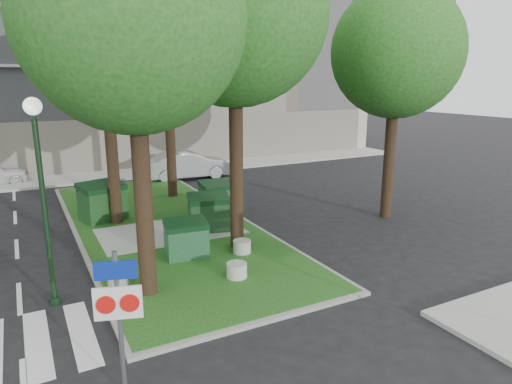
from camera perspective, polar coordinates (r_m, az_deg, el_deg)
ground at (r=10.87m, az=-1.60°, el=-16.55°), size 120.00×120.00×0.00m
median_island at (r=17.90m, az=-11.60°, el=-4.09°), size 6.00×16.00×0.12m
median_kerb at (r=17.90m, az=-11.59°, el=-4.12°), size 6.30×16.30×0.10m
building_sidewalk at (r=27.76m, az=-18.79°, el=1.87°), size 42.00×3.00×0.12m
zebra_crossing at (r=11.34m, az=-23.30°, el=-16.35°), size 5.00×3.00×0.01m
apartment_building at (r=34.74m, az=-22.01°, el=17.09°), size 41.00×12.00×16.00m
tree_median_mid at (r=17.82m, az=-18.34°, el=18.00°), size 4.80×4.80×9.99m
tree_median_far at (r=21.63m, az=-11.16°, el=21.16°), size 5.80×5.80×11.93m
tree_street_right at (r=18.92m, az=17.37°, el=17.80°), size 5.00×5.00×10.06m
dumpster_a at (r=18.84m, az=-18.64°, el=-1.13°), size 1.91×1.60×1.52m
dumpster_b at (r=14.36m, az=-8.70°, el=-5.81°), size 1.40×1.07×1.21m
dumpster_c at (r=16.74m, az=-5.92°, el=-2.58°), size 1.67×1.34×1.37m
dumpster_d at (r=18.79m, az=-4.67°, el=-0.69°), size 1.50×1.07×1.37m
bollard_left at (r=13.04m, az=-16.88°, el=-10.16°), size 0.57×0.57×0.41m
bollard_right at (r=14.65m, az=-1.76°, el=-6.82°), size 0.57×0.57×0.41m
bollard_mid at (r=12.93m, az=-2.42°, el=-9.73°), size 0.57×0.57×0.41m
litter_bin at (r=19.14m, az=-4.36°, el=-1.39°), size 0.39×0.39×0.68m
street_lamp at (r=11.88m, az=-25.28°, el=1.46°), size 0.41×0.41×5.12m
traffic_sign_pole at (r=8.39m, az=-16.82°, el=-13.35°), size 0.79×0.30×2.73m
car_silver at (r=26.12m, az=-8.46°, el=3.38°), size 4.90×2.00×1.58m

